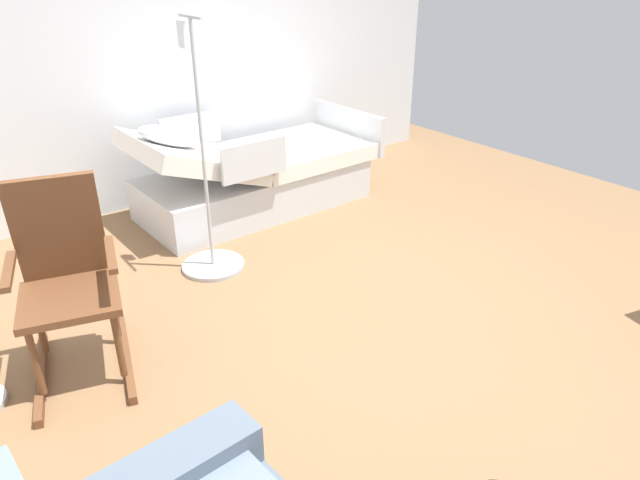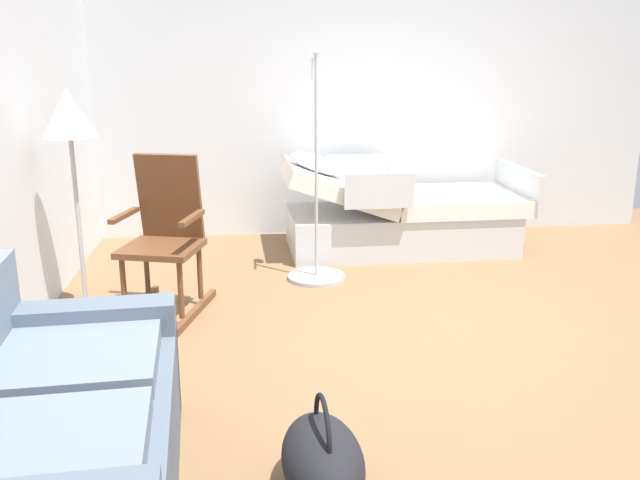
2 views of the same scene
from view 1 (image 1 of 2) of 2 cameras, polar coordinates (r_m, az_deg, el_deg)
The scene contains 5 objects.
ground_plane at distance 3.74m, azimuth 7.52°, elevation -6.43°, with size 6.41×6.41×0.00m, color olive.
side_wall at distance 5.34m, azimuth -12.41°, elevation 18.73°, with size 0.10×5.33×2.70m, color silver.
hospital_bed at distance 5.05m, azimuth -6.50°, elevation 6.34°, with size 1.06×2.14×0.92m.
rocking_chair at distance 3.23m, azimuth -23.61°, elevation -3.85°, with size 0.86×0.66×1.05m.
iv_pole at distance 4.10m, azimuth -10.78°, elevation 0.45°, with size 0.44×0.44×1.69m.
Camera 1 is at (-2.18, 2.27, 2.01)m, focal length 32.49 mm.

